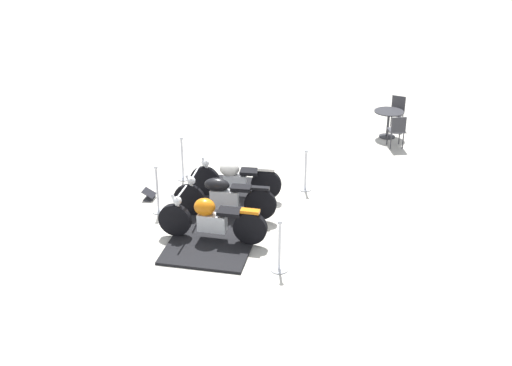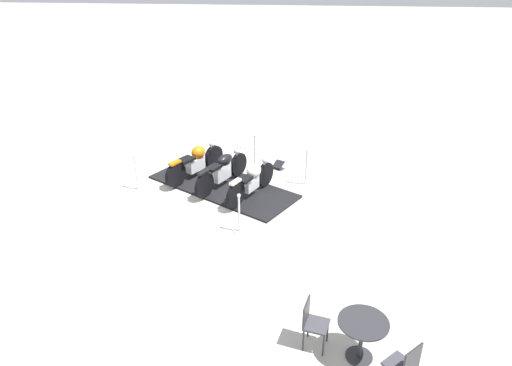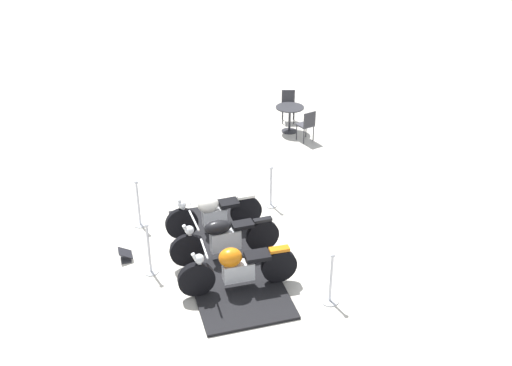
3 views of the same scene
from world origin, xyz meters
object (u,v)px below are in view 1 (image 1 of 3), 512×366
motorcycle_copper (211,218)px  cafe_table (389,117)px  motorcycle_black (222,196)px  stanchion_right_front (183,164)px  cafe_chair_across_table (397,129)px  motorcycle_cream (233,177)px  stanchion_right_mid (158,196)px  cafe_chair_near_table (397,111)px  stanchion_left_rear (279,255)px  stanchion_left_front (305,176)px  info_placard (149,196)px

motorcycle_copper → cafe_table: 7.54m
motorcycle_black → cafe_table: (3.11, -5.90, 0.05)m
stanchion_right_front → cafe_chair_across_table: 5.98m
motorcycle_black → motorcycle_cream: bearing=-93.0°
stanchion_right_front → stanchion_right_mid: bearing=148.1°
motorcycle_black → stanchion_right_mid: 1.47m
cafe_chair_near_table → cafe_chair_across_table: (-1.35, 0.82, -0.01)m
stanchion_left_rear → cafe_chair_near_table: 8.58m
stanchion_right_mid → cafe_chair_near_table: 8.27m
stanchion_left_front → cafe_chair_near_table: size_ratio=1.07×
cafe_chair_across_table → motorcycle_cream: bearing=120.6°
motorcycle_cream → stanchion_left_rear: bearing=115.6°
motorcycle_black → cafe_chair_near_table: 7.47m
stanchion_right_mid → cafe_chair_across_table: (1.54, -6.92, 0.13)m
motorcycle_cream → info_placard: motorcycle_cream is taller
cafe_chair_across_table → motorcycle_copper: bearing=131.8°
stanchion_left_rear → cafe_chair_near_table: (5.99, -6.14, 0.21)m
stanchion_right_front → cafe_chair_across_table: size_ratio=1.22×
motorcycle_copper → stanchion_left_front: (1.55, -2.77, -0.15)m
motorcycle_black → stanchion_left_rear: 2.36m
info_placard → cafe_chair_near_table: size_ratio=0.41×
motorcycle_black → stanchion_right_mid: (0.77, 1.24, -0.14)m
stanchion_left_front → cafe_chair_across_table: (1.61, -3.43, 0.16)m
stanchion_right_mid → cafe_chair_across_table: bearing=-77.5°
stanchion_right_mid → cafe_chair_across_table: 7.09m
stanchion_right_front → cafe_table: (0.82, -6.19, 0.20)m
stanchion_right_front → info_placard: stanchion_right_front is taller
info_placard → cafe_chair_across_table: 7.05m
stanchion_left_rear → info_placard: bearing=23.6°
motorcycle_black → cafe_chair_near_table: size_ratio=2.10×
cafe_chair_across_table → stanchion_right_front: bearing=105.0°
motorcycle_black → stanchion_right_front: stanchion_right_front is taller
motorcycle_cream → cafe_chair_near_table: bearing=-126.3°
stanchion_left_front → info_placard: 3.65m
stanchion_right_mid → cafe_chair_near_table: bearing=-69.6°
stanchion_left_rear → info_placard: stanchion_left_rear is taller
cafe_chair_across_table → stanchion_left_front: bearing=129.9°
motorcycle_cream → cafe_table: bearing=-128.6°
cafe_table → cafe_chair_near_table: cafe_chair_near_table is taller
motorcycle_copper → cafe_chair_across_table: (3.16, -6.20, 0.01)m
info_placard → stanchion_left_rear: bearing=-124.5°
cafe_table → cafe_chair_across_table: (-0.79, 0.21, -0.06)m
stanchion_right_mid → motorcycle_cream: bearing=-87.7°
motorcycle_black → cafe_chair_near_table: (3.66, -6.51, 0.00)m
info_placard → cafe_chair_near_table: cafe_chair_near_table is taller
stanchion_left_rear → stanchion_right_front: bearing=8.1°
motorcycle_copper → cafe_chair_across_table: 6.97m
cafe_table → cafe_chair_across_table: size_ratio=0.91×
motorcycle_cream → stanchion_right_front: (1.44, 0.82, -0.15)m
stanchion_left_rear → stanchion_left_front: size_ratio=1.03×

